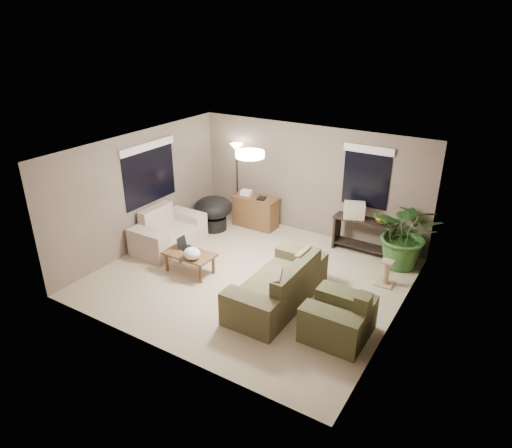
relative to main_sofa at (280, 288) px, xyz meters
The scene contains 20 objects.
room_shell 1.39m from the main_sofa, 152.53° to the left, with size 5.50×5.50×5.50m.
main_sofa is the anchor object (origin of this frame).
throw_pillows 0.44m from the main_sofa, ahead, with size 0.39×1.38×0.47m.
loveseat 3.22m from the main_sofa, 168.19° to the left, with size 0.90×1.60×0.85m.
armchair 1.27m from the main_sofa, 14.24° to the right, with size 0.95×1.00×0.85m.
coffee_table 2.01m from the main_sofa, behind, with size 1.00×0.55×0.42m.
laptop 2.18m from the main_sofa, behind, with size 0.39×0.34×0.24m.
plastic_bag 1.83m from the main_sofa, behind, with size 0.33×0.30×0.23m, color white.
desk 3.28m from the main_sofa, 129.06° to the left, with size 1.10×0.50×0.75m.
desk_papers 3.41m from the main_sofa, 131.23° to the left, with size 0.70×0.30×0.12m.
console_table 2.67m from the main_sofa, 77.34° to the left, with size 1.30×0.40×0.75m.
pumpkin 2.82m from the main_sofa, 70.25° to the left, with size 0.26×0.26×0.21m, color orange.
cardboard_box 2.70m from the main_sofa, 82.67° to the left, with size 0.43×0.32×0.32m, color beige.
papasan_chair 3.40m from the main_sofa, 146.07° to the left, with size 1.09×1.09×0.80m.
floor_lamp 4.03m from the main_sofa, 134.70° to the left, with size 0.32×0.32×1.91m.
ceiling_fixture 2.37m from the main_sofa, 152.53° to the left, with size 0.50×0.50×0.10m, color white.
houseplant 2.88m from the main_sofa, 58.33° to the left, with size 1.31×1.46×1.14m, color #2D5923.
cat_scratching_post 2.10m from the main_sofa, 47.92° to the left, with size 0.32×0.32×0.50m.
window_left 3.99m from the main_sofa, 168.09° to the left, with size 0.05×1.56×1.33m.
window_back 3.32m from the main_sofa, 82.06° to the left, with size 1.06×0.05×1.33m.
Camera 1 is at (4.09, -6.45, 4.55)m, focal length 32.00 mm.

